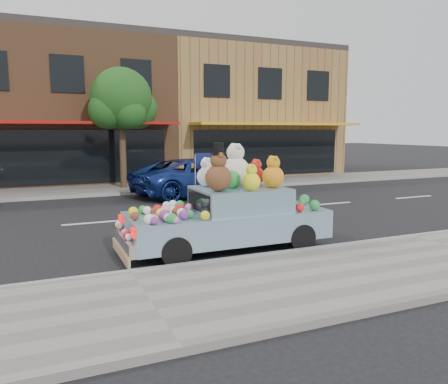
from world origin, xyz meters
TOP-DOWN VIEW (x-y plane):
  - ground at (0.00, 0.00)m, footprint 120.00×120.00m
  - near_sidewalk at (0.00, -6.50)m, footprint 60.00×3.00m
  - far_sidewalk at (0.00, 6.50)m, footprint 60.00×3.00m
  - near_kerb at (0.00, -5.00)m, footprint 60.00×0.12m
  - far_kerb at (0.00, 5.00)m, footprint 60.00×0.12m
  - storefront_mid at (0.00, 11.97)m, footprint 10.00×9.80m
  - storefront_right at (10.00, 11.97)m, footprint 10.00×9.80m
  - street_tree at (2.03, 6.55)m, footprint 3.00×2.70m
  - car_blue at (4.44, 3.82)m, footprint 5.74×3.62m
  - art_car at (2.34, -4.00)m, footprint 4.50×1.78m

SIDE VIEW (x-z plane):
  - ground at x=0.00m, z-range 0.00..0.00m
  - near_sidewalk at x=0.00m, z-range 0.00..0.12m
  - far_sidewalk at x=0.00m, z-range 0.00..0.12m
  - near_kerb at x=0.00m, z-range 0.00..0.13m
  - far_kerb at x=0.00m, z-range 0.00..0.13m
  - car_blue at x=4.44m, z-range 0.00..1.48m
  - art_car at x=2.34m, z-range -0.35..1.99m
  - storefront_mid at x=0.00m, z-range -0.01..7.29m
  - storefront_right at x=10.00m, z-range -0.01..7.29m
  - street_tree at x=2.03m, z-range 1.08..6.30m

